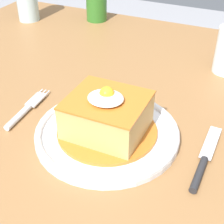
# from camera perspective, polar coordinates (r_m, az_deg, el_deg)

# --- Properties ---
(dining_table) EXTENTS (1.25, 0.90, 0.76)m
(dining_table) POSITION_cam_1_polar(r_m,az_deg,el_deg) (0.78, 3.12, -4.12)
(dining_table) COLOR olive
(dining_table) RESTS_ON ground_plane
(main_plate) EXTENTS (0.25, 0.25, 0.02)m
(main_plate) POSITION_cam_1_polar(r_m,az_deg,el_deg) (0.60, -0.81, -3.44)
(main_plate) COLOR white
(main_plate) RESTS_ON dining_table
(sandwich_meal) EXTENTS (0.17, 0.17, 0.09)m
(sandwich_meal) POSITION_cam_1_polar(r_m,az_deg,el_deg) (0.58, -0.84, -0.75)
(sandwich_meal) COLOR #C66B23
(sandwich_meal) RESTS_ON main_plate
(fork) EXTENTS (0.03, 0.14, 0.01)m
(fork) POSITION_cam_1_polar(r_m,az_deg,el_deg) (0.68, -14.49, 0.15)
(fork) COLOR silver
(fork) RESTS_ON dining_table
(knife) EXTENTS (0.02, 0.17, 0.01)m
(knife) POSITION_cam_1_polar(r_m,az_deg,el_deg) (0.56, 14.94, -8.47)
(knife) COLOR #262628
(knife) RESTS_ON dining_table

